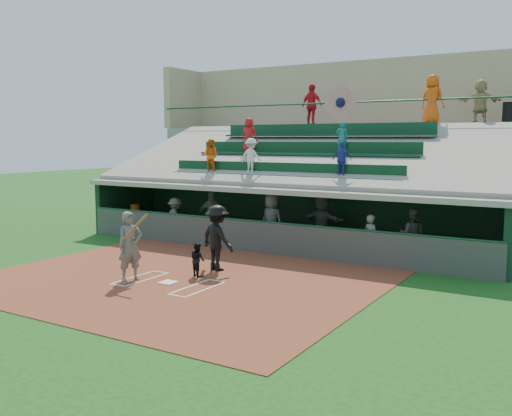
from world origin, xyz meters
The scene contains 23 objects.
ground centered at (0.00, 0.00, 0.00)m, with size 100.00×100.00×0.00m, color #164A14.
dirt_slab centered at (0.00, 0.50, 0.01)m, with size 11.00×9.00×0.02m, color brown.
home_plate centered at (0.00, 0.00, 0.04)m, with size 0.43×0.43×0.03m, color white.
batters_box_chalk centered at (0.00, 0.00, 0.02)m, with size 2.65×1.85×0.01m.
dugout_floor centered at (0.00, 6.75, 0.02)m, with size 16.00×3.50×0.04m, color gray.
concourse_slab centered at (0.00, 13.50, 2.30)m, with size 20.00×3.00×4.60m, color gray.
grandstand centered at (-0.01, 10.51, 2.26)m, with size 20.40×10.40×7.80m.
batter_at_plate centered at (-1.08, -0.32, 1.00)m, with size 0.98×0.84×1.96m.
catcher centered at (0.22, 1.06, 0.51)m, with size 0.48×0.37×0.98m, color black.
home_umpire centered at (0.26, 2.02, 1.01)m, with size 1.28×0.74×1.99m, color black.
dugout_bench centered at (0.21, 7.92, 0.24)m, with size 13.22×0.40×0.40m, color brown.
white_table centered at (-7.10, 6.23, 0.42)m, with size 0.87×0.65×0.76m, color silver.
water_cooler centered at (-7.09, 6.29, 0.99)m, with size 0.38×0.38×0.38m, color #CD5A0C.
dugout_player_a centered at (-4.37, 5.68, 0.85)m, with size 1.05×0.60×1.62m, color #5D5F5A.
dugout_player_b centered at (-2.95, 6.24, 1.01)m, with size 1.13×0.47×1.93m, color #5E615C.
dugout_player_c centered at (-0.20, 6.15, 1.01)m, with size 0.95×0.62×1.94m, color #5B5E59.
dugout_player_d centered at (1.40, 7.07, 0.99)m, with size 1.76×0.56×1.90m, color #545752.
dugout_player_e centered at (3.90, 5.39, 0.82)m, with size 0.57×0.37×1.56m, color #5B5E58.
dugout_player_f centered at (4.89, 6.56, 0.88)m, with size 0.81×0.63×1.68m, color #595B56.
trash_bin centered at (6.84, 12.96, 5.03)m, with size 0.57×0.57×0.85m, color black.
concourse_staff_a centered at (-1.82, 12.84, 5.59)m, with size 1.16×0.48×1.98m, color red.
concourse_staff_b centered at (3.99, 12.08, 5.61)m, with size 0.98×0.64×2.01m, color #E74F0D.
concourse_staff_c centered at (5.69, 13.00, 5.51)m, with size 1.68×0.54×1.81m, color tan.
Camera 1 is at (10.08, -11.93, 3.97)m, focal length 40.00 mm.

